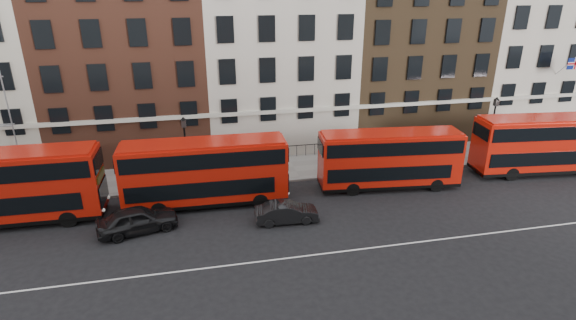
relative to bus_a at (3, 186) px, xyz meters
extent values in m
plane|color=black|center=(19.40, -5.49, -2.55)|extent=(120.00, 120.00, 0.00)
cube|color=gray|center=(19.40, 5.01, -2.48)|extent=(80.00, 5.00, 0.15)
cube|color=gray|center=(19.40, 2.51, -2.47)|extent=(80.00, 0.30, 0.16)
cube|color=white|center=(19.40, -7.49, -2.55)|extent=(70.00, 0.12, 0.01)
cube|color=brown|center=(6.60, 12.51, 8.45)|extent=(12.80, 10.00, 22.00)
cube|color=#B9B2A3|center=(19.40, 12.51, 6.95)|extent=(12.80, 10.00, 19.00)
cube|color=brown|center=(32.20, 12.51, 7.95)|extent=(12.80, 10.00, 21.00)
cube|color=beige|center=(45.00, 12.51, 7.45)|extent=(12.80, 10.00, 20.00)
cube|color=red|center=(0.04, 0.00, -0.06)|extent=(11.30, 2.85, 4.24)
cube|color=black|center=(0.04, 0.00, -2.05)|extent=(11.30, 2.90, 0.26)
cube|color=black|center=(-0.28, 0.00, -0.78)|extent=(10.01, 2.92, 1.13)
cube|color=black|center=(5.71, -0.09, -0.89)|extent=(0.12, 2.36, 1.39)
cube|color=black|center=(5.71, -0.09, 0.26)|extent=(0.12, 2.04, 0.45)
cylinder|color=black|center=(3.66, -1.26, -2.02)|extent=(1.08, 0.32, 1.07)
cylinder|color=black|center=(3.70, 1.14, -2.02)|extent=(1.08, 0.32, 1.07)
cube|color=red|center=(12.23, 0.00, -0.16)|extent=(10.88, 2.83, 4.07)
cube|color=black|center=(12.23, 0.00, -2.07)|extent=(10.89, 2.87, 0.25)
cube|color=black|center=(11.92, 0.01, -0.85)|extent=(9.65, 2.89, 1.08)
cube|color=black|center=(12.23, 0.00, 1.11)|extent=(10.47, 2.90, 1.03)
cube|color=red|center=(12.23, 0.00, 1.93)|extent=(10.57, 2.62, 0.19)
cube|color=black|center=(17.68, -0.13, -0.96)|extent=(0.14, 2.27, 1.34)
cube|color=black|center=(17.68, -0.13, 0.15)|extent=(0.13, 1.96, 0.43)
cylinder|color=black|center=(15.71, -1.24, -2.04)|extent=(1.04, 0.31, 1.03)
cylinder|color=black|center=(15.76, 1.07, -2.04)|extent=(1.04, 0.31, 1.03)
cylinder|color=black|center=(9.11, -1.08, -2.04)|extent=(1.04, 0.31, 1.03)
cylinder|color=black|center=(9.16, 1.23, -2.04)|extent=(1.04, 0.31, 1.03)
cube|color=red|center=(25.44, 0.00, -0.30)|extent=(10.37, 3.43, 3.83)
cube|color=black|center=(25.44, 0.00, -2.10)|extent=(10.37, 3.47, 0.23)
cube|color=black|center=(25.16, 0.03, -0.95)|extent=(9.22, 3.39, 1.02)
cube|color=black|center=(25.44, 0.00, 0.89)|extent=(9.99, 3.47, 0.97)
cube|color=red|center=(25.44, 0.00, 1.66)|extent=(10.06, 3.21, 0.17)
cube|color=black|center=(30.55, -0.51, -1.05)|extent=(0.29, 2.13, 1.26)
cube|color=black|center=(30.55, -0.51, -0.01)|extent=(0.26, 1.84, 0.41)
cylinder|color=black|center=(28.62, -1.41, -2.07)|extent=(0.99, 0.37, 0.97)
cylinder|color=black|center=(28.83, 0.75, -2.07)|extent=(0.99, 0.37, 0.97)
cylinder|color=black|center=(22.44, -0.79, -2.07)|extent=(0.99, 0.37, 0.97)
cylinder|color=black|center=(22.66, 1.37, -2.07)|extent=(0.99, 0.37, 0.97)
cube|color=red|center=(38.49, 0.00, -0.13)|extent=(11.17, 3.71, 4.13)
cube|color=black|center=(38.49, 0.00, -2.06)|extent=(11.18, 3.75, 0.25)
cube|color=black|center=(38.17, 0.03, -0.83)|extent=(9.94, 3.67, 1.10)
cube|color=black|center=(38.49, 0.00, 1.15)|extent=(10.77, 3.75, 1.04)
cube|color=red|center=(38.49, 0.00, 1.99)|extent=(10.84, 3.47, 0.19)
cylinder|color=black|center=(42.14, 0.80, -2.03)|extent=(1.07, 0.40, 1.04)
cylinder|color=black|center=(35.25, -0.85, -2.03)|extent=(1.07, 0.40, 1.04)
cylinder|color=black|center=(35.49, 1.48, -2.03)|extent=(1.07, 0.40, 1.04)
imported|color=black|center=(7.96, -2.75, -1.74)|extent=(5.08, 3.00, 1.62)
imported|color=black|center=(17.07, -3.50, -1.89)|extent=(4.08, 1.59, 1.32)
cylinder|color=black|center=(11.03, 2.94, -0.10)|extent=(0.14, 0.14, 4.60)
cylinder|color=black|center=(11.03, 2.94, -2.10)|extent=(0.32, 0.32, 0.60)
cube|color=#262626|center=(11.03, 2.94, 2.45)|extent=(0.32, 0.32, 0.55)
cone|color=black|center=(11.03, 2.94, 2.80)|extent=(0.44, 0.44, 0.25)
cylinder|color=black|center=(36.10, 3.45, -0.10)|extent=(0.14, 0.14, 4.60)
cylinder|color=black|center=(36.10, 3.45, -2.10)|extent=(0.32, 0.32, 0.60)
cube|color=#262626|center=(36.10, 3.45, 2.45)|extent=(0.32, 0.32, 0.55)
cone|color=black|center=(36.10, 3.45, 2.80)|extent=(0.44, 0.44, 0.25)
cylinder|color=black|center=(44.00, 3.09, -1.10)|extent=(0.12, 0.12, 2.60)
camera|label=1|loc=(11.90, -28.07, 11.73)|focal=28.00mm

